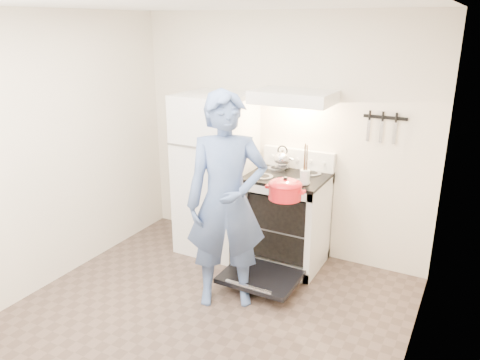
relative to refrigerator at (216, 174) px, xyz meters
The scene contains 15 objects.
floor 1.78m from the refrigerator, 68.20° to the right, with size 3.60×3.60×0.00m, color #504037.
back_wall 0.79m from the refrigerator, 31.11° to the left, with size 3.20×0.02×2.50m, color beige.
refrigerator is the anchor object (origin of this frame).
stove_body 0.90m from the refrigerator, ahead, with size 0.76×0.65×0.92m, color white.
cooktop 0.81m from the refrigerator, ahead, with size 0.76×0.65×0.03m, color black.
backsplash 0.89m from the refrigerator, 20.94° to the left, with size 0.76×0.07×0.20m, color white.
oven_door 1.23m from the refrigerator, 35.13° to the right, with size 0.70×0.54×0.04m, color black.
oven_rack 0.91m from the refrigerator, ahead, with size 0.60×0.52×0.01m, color slate.
range_hood 1.19m from the refrigerator, ahead, with size 0.76×0.50×0.12m, color white.
knife_strip 1.81m from the refrigerator, 11.61° to the left, with size 0.40×0.02×0.03m, color black.
pizza_stone 0.90m from the refrigerator, ahead, with size 0.33×0.33×0.02m, color #916B4D.
tea_kettle 0.74m from the refrigerator, 14.31° to the left, with size 0.21×0.17×0.25m, color #BABABF, non-canonical shape.
utensil_jar 1.11m from the refrigerator, 11.01° to the right, with size 0.09×0.09×0.13m, color silver.
person 1.08m from the refrigerator, 54.27° to the right, with size 0.69×0.45×1.88m, color #354C7C.
dutch_oven 1.17m from the refrigerator, 28.38° to the right, with size 0.35×0.28×0.23m, color red, non-canonical shape.
Camera 1 is at (1.87, -2.60, 2.38)m, focal length 35.00 mm.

